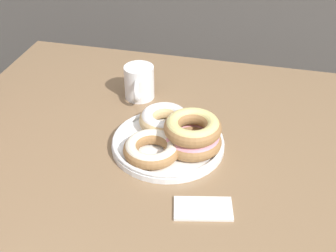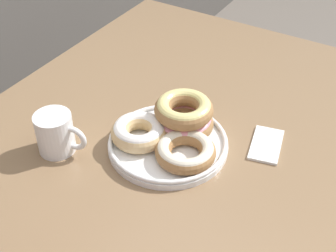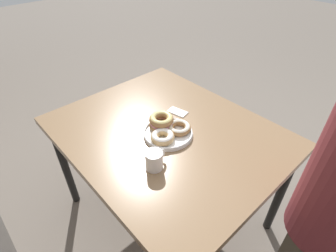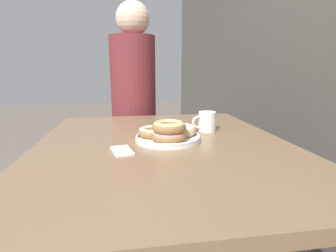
% 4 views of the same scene
% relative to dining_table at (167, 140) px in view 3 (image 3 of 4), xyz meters
% --- Properties ---
extents(ground_plane, '(14.00, 14.00, 0.00)m').
position_rel_dining_table_xyz_m(ground_plane, '(0.00, -0.20, -0.69)').
color(ground_plane, '#70665B').
extents(dining_table, '(1.21, 0.99, 0.76)m').
position_rel_dining_table_xyz_m(dining_table, '(0.00, 0.00, 0.00)').
color(dining_table, '#846647').
rests_on(dining_table, ground_plane).
extents(donut_plate, '(0.28, 0.28, 0.09)m').
position_rel_dining_table_xyz_m(donut_plate, '(-0.02, 0.02, 0.11)').
color(donut_plate, white).
rests_on(donut_plate, dining_table).
extents(coffee_mug, '(0.08, 0.12, 0.09)m').
position_rel_dining_table_xyz_m(coffee_mug, '(-0.16, 0.22, 0.12)').
color(coffee_mug, white).
rests_on(coffee_mug, dining_table).
extents(person_figure, '(0.34, 0.30, 1.46)m').
position_rel_dining_table_xyz_m(person_figure, '(-0.84, -0.09, 0.07)').
color(person_figure, brown).
rests_on(person_figure, ground_plane).
extents(napkin, '(0.13, 0.09, 0.01)m').
position_rel_dining_table_xyz_m(napkin, '(0.08, -0.16, 0.07)').
color(napkin, white).
rests_on(napkin, dining_table).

